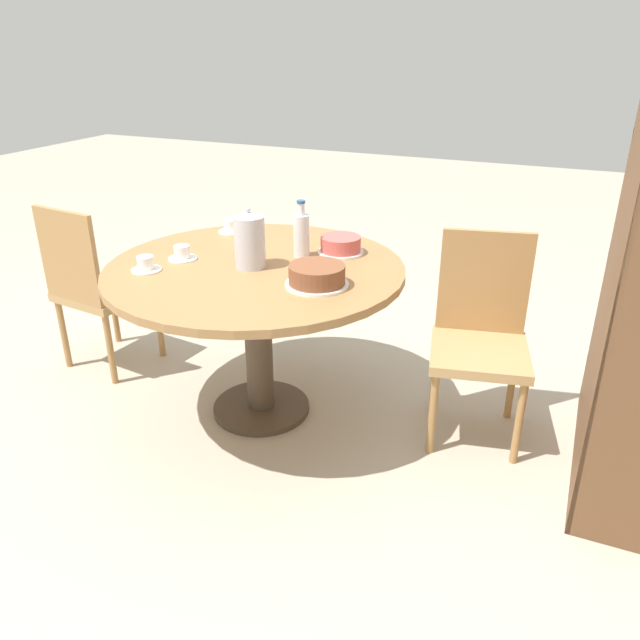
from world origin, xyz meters
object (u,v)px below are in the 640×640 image
at_px(cake_main, 317,276).
at_px(cup_a, 182,254).
at_px(chair_a, 480,334).
at_px(water_bottle, 301,234).
at_px(cake_second, 341,245).
at_px(bookshelf, 639,303).
at_px(cup_c, 231,227).
at_px(coffee_pot, 250,240).
at_px(cup_b, 146,265).
at_px(chair_b, 95,286).

relative_size(cake_main, cup_a, 2.00).
height_order(chair_a, water_bottle, water_bottle).
bearing_deg(cake_second, cake_main, 8.70).
relative_size(chair_a, bookshelf, 0.57).
xyz_separation_m(cake_second, cup_a, (0.37, -0.63, -0.01)).
relative_size(chair_a, water_bottle, 3.50).
bearing_deg(cake_second, cup_a, -59.63).
height_order(cake_main, cup_c, cake_main).
relative_size(chair_a, cup_c, 7.00).
height_order(chair_a, cake_main, chair_a).
xyz_separation_m(bookshelf, coffee_pot, (0.24, -1.56, 0.12)).
height_order(cake_main, cup_a, cake_main).
bearing_deg(bookshelf, cup_a, 98.28).
relative_size(chair_a, cake_main, 3.51).
bearing_deg(chair_a, bookshelf, -17.66).
bearing_deg(coffee_pot, bookshelf, 98.71).
bearing_deg(cup_b, coffee_pot, 119.76).
relative_size(bookshelf, cake_main, 6.13).
bearing_deg(cake_second, chair_b, -78.78).
bearing_deg(cup_a, coffee_pot, 96.24).
height_order(cake_second, cup_b, cake_second).
bearing_deg(coffee_pot, cup_c, -140.03).
distance_m(chair_a, coffee_pot, 1.10).
bearing_deg(chair_b, cake_second, -161.73).
relative_size(cake_main, cake_second, 1.20).
distance_m(chair_b, cup_a, 0.74).
xyz_separation_m(coffee_pot, cup_b, (0.22, -0.39, -0.10)).
relative_size(water_bottle, cup_c, 2.00).
bearing_deg(cake_main, chair_b, -97.00).
bearing_deg(cake_second, bookshelf, 85.82).
distance_m(cake_main, cup_a, 0.70).
bearing_deg(cake_second, chair_a, 86.97).
height_order(coffee_pot, cup_c, coffee_pot).
bearing_deg(cup_a, cake_main, 85.56).
relative_size(chair_b, cake_second, 4.21).
height_order(bookshelf, cake_main, bookshelf).
bearing_deg(water_bottle, chair_b, -82.81).
distance_m(water_bottle, cup_b, 0.70).
bearing_deg(cup_a, water_bottle, 118.14).
height_order(chair_b, cake_second, chair_b).
height_order(chair_b, coffee_pot, coffee_pot).
xyz_separation_m(water_bottle, cup_b, (0.44, -0.54, -0.08)).
distance_m(chair_a, water_bottle, 0.92).
bearing_deg(cup_b, cup_a, 162.94).
bearing_deg(chair_a, cup_c, 162.51).
bearing_deg(cup_c, coffee_pot, 39.97).
xyz_separation_m(water_bottle, cake_main, (0.31, 0.21, -0.06)).
distance_m(bookshelf, cup_c, 1.92).
distance_m(chair_a, cup_a, 1.39).
distance_m(cup_a, cup_b, 0.20).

